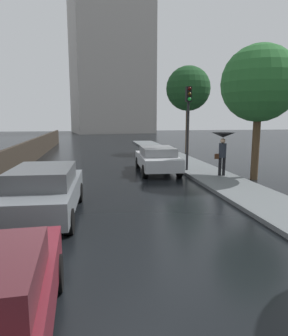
# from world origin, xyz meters

# --- Properties ---
(ground) EXTENTS (120.00, 120.00, 0.00)m
(ground) POSITION_xyz_m (0.00, 0.00, 0.00)
(ground) COLOR black
(car_silver_near_kerb) EXTENTS (2.01, 4.42, 1.33)m
(car_silver_near_kerb) POSITION_xyz_m (2.79, 10.40, 0.71)
(car_silver_near_kerb) COLOR #B2B5BA
(car_silver_near_kerb) RESTS_ON ground
(car_grey_far_ahead) EXTENTS (2.03, 4.55, 1.46)m
(car_grey_far_ahead) POSITION_xyz_m (-1.86, 3.87, 0.77)
(car_grey_far_ahead) COLOR slate
(car_grey_far_ahead) RESTS_ON ground
(pedestrian_with_umbrella_near) EXTENTS (1.04, 1.04, 2.00)m
(pedestrian_with_umbrella_near) POSITION_xyz_m (5.44, 8.34, 1.72)
(pedestrian_with_umbrella_near) COLOR black
(pedestrian_with_umbrella_near) RESTS_ON sidewalk_strip
(traffic_light) EXTENTS (0.26, 0.39, 4.20)m
(traffic_light) POSITION_xyz_m (4.30, 10.09, 3.06)
(traffic_light) COLOR black
(traffic_light) RESTS_ON sidewalk_strip
(street_tree_near) EXTENTS (3.48, 3.48, 6.80)m
(street_tree_near) POSITION_xyz_m (7.04, 18.92, 5.04)
(street_tree_near) COLOR #4C3823
(street_tree_near) RESTS_ON ground
(street_tree_far) EXTENTS (3.37, 3.37, 5.99)m
(street_tree_far) POSITION_xyz_m (6.84, 7.91, 4.28)
(street_tree_far) COLOR #4C3823
(street_tree_far) RESTS_ON ground
(distant_tower) EXTENTS (15.27, 13.27, 34.05)m
(distant_tower) POSITION_xyz_m (3.04, 52.65, 15.51)
(distant_tower) COLOR #9E9993
(distant_tower) RESTS_ON ground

